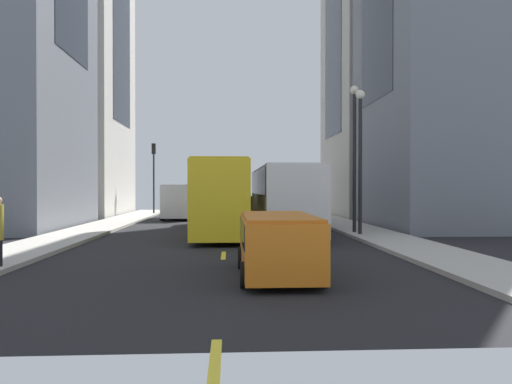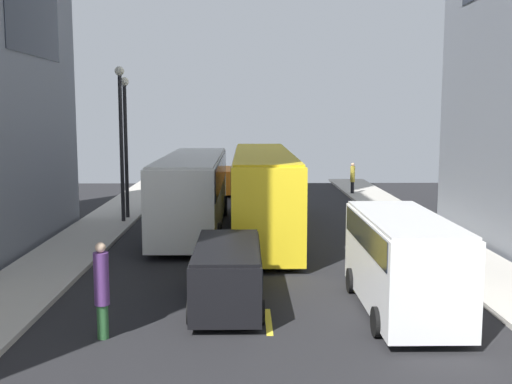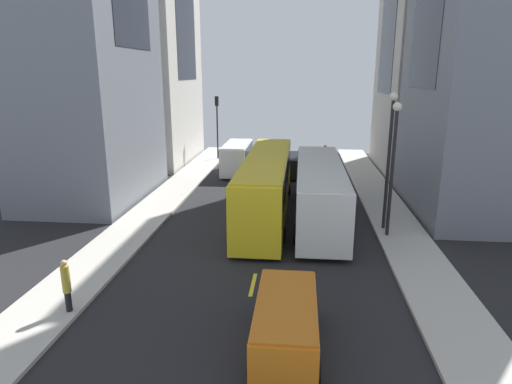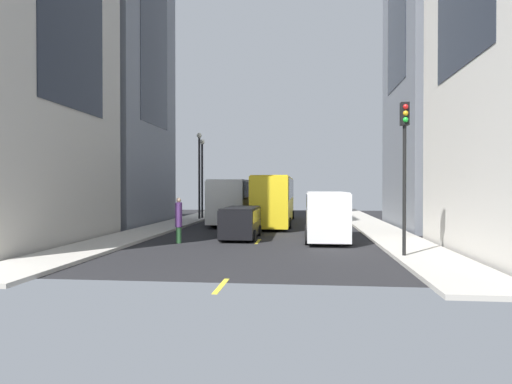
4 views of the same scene
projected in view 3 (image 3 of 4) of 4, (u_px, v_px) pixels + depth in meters
The scene contains 17 objects.
ground_plane at pixel (271, 208), 27.97m from camera, with size 41.17×41.17×0.00m, color black.
sidewalk_west at pixel (387, 211), 27.24m from camera, with size 2.69×44.00×0.15m, color #B2ADA3.
sidewalk_east at pixel (160, 204), 28.66m from camera, with size 2.69×44.00×0.15m, color #B2ADA3.
lane_stripe_0 at pixel (284, 151), 48.13m from camera, with size 0.16×2.00×0.01m, color yellow.
lane_stripe_1 at pixel (279, 172), 38.05m from camera, with size 0.16×2.00×0.01m, color yellow.
lane_stripe_2 at pixel (271, 208), 27.97m from camera, with size 0.16×2.00×0.01m, color yellow.
lane_stripe_3 at pixel (253, 285), 17.89m from camera, with size 0.16×2.00×0.01m, color yellow.
city_bus_white at pixel (320, 187), 25.22m from camera, with size 2.81×12.53×3.35m.
streetcar_yellow at pixel (267, 180), 26.28m from camera, with size 2.70×14.41×3.59m.
delivery_van_white at pixel (237, 156), 37.29m from camera, with size 2.25×5.85×2.58m.
car_black_0 at pixel (291, 164), 36.48m from camera, with size 1.94×4.57×1.72m.
car_orange_1 at pixel (286, 321), 13.51m from camera, with size 2.05×4.56×1.64m.
pedestrian_crossing_mid at pixel (66, 284), 15.38m from camera, with size 0.29×0.29×1.95m.
pedestrian_waiting_curb at pixel (325, 157), 38.38m from camera, with size 0.35×0.35×2.30m.
traffic_light_near_corner at pixel (217, 116), 42.36m from camera, with size 0.32×0.44×6.01m.
streetlamp_near at pixel (390, 148), 22.83m from camera, with size 0.44×0.44×7.25m.
streetlamp_far at pixel (393, 156), 21.87m from camera, with size 0.44×0.44×6.82m.
Camera 3 is at (-1.77, 26.67, 8.35)m, focal length 30.85 mm.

